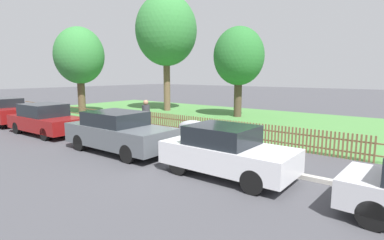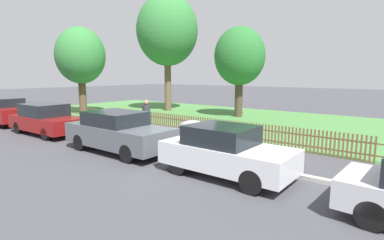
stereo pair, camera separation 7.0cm
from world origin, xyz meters
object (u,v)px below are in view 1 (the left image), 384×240
object	(u,v)px
tree_nearest_kerb	(79,56)
pedestrian_near_fence	(146,116)
tree_behind_motorcycle	(166,31)
parked_car_navy_estate	(119,132)
parked_car_black_saloon	(46,119)
parked_car_red_compact	(226,151)
covered_motorcycle	(197,130)
parked_car_silver_hatchback	(4,111)
tree_mid_park	(239,57)

from	to	relation	value
tree_nearest_kerb	pedestrian_near_fence	world-z (taller)	tree_nearest_kerb
tree_nearest_kerb	tree_behind_motorcycle	bearing A→B (deg)	56.46
parked_car_navy_estate	parked_car_black_saloon	bearing A→B (deg)	179.53
parked_car_red_compact	covered_motorcycle	bearing A→B (deg)	139.13
parked_car_black_saloon	parked_car_red_compact	bearing A→B (deg)	-0.74
parked_car_silver_hatchback	parked_car_black_saloon	xyz separation A→B (m)	(4.79, 0.03, -0.05)
parked_car_silver_hatchback	covered_motorcycle	bearing A→B (deg)	14.18
parked_car_black_saloon	tree_mid_park	size ratio (longest dim) A/B	0.72
tree_behind_motorcycle	parked_car_red_compact	bearing A→B (deg)	-41.46
tree_mid_park	pedestrian_near_fence	size ratio (longest dim) A/B	3.48
parked_car_navy_estate	parked_car_silver_hatchback	bearing A→B (deg)	179.51
pedestrian_near_fence	tree_mid_park	bearing A→B (deg)	169.03
parked_car_silver_hatchback	tree_nearest_kerb	distance (m)	6.44
parked_car_silver_hatchback	parked_car_red_compact	size ratio (longest dim) A/B	1.08
parked_car_navy_estate	tree_behind_motorcycle	distance (m)	14.12
tree_nearest_kerb	pedestrian_near_fence	distance (m)	10.84
covered_motorcycle	pedestrian_near_fence	bearing A→B (deg)	-166.98
parked_car_red_compact	pedestrian_near_fence	bearing A→B (deg)	158.30
tree_nearest_kerb	tree_behind_motorcycle	distance (m)	6.74
covered_motorcycle	tree_behind_motorcycle	world-z (taller)	tree_behind_motorcycle
tree_mid_park	parked_car_red_compact	bearing A→B (deg)	-62.20
parked_car_black_saloon	tree_behind_motorcycle	world-z (taller)	tree_behind_motorcycle
parked_car_silver_hatchback	parked_car_navy_estate	bearing A→B (deg)	1.34
parked_car_silver_hatchback	tree_behind_motorcycle	size ratio (longest dim) A/B	0.45
parked_car_silver_hatchback	tree_behind_motorcycle	xyz separation A→B (m)	(2.85, 10.78, 5.45)
parked_car_silver_hatchback	tree_mid_park	world-z (taller)	tree_mid_park
parked_car_red_compact	tree_behind_motorcycle	distance (m)	16.92
parked_car_silver_hatchback	covered_motorcycle	xyz separation A→B (m)	(11.86, 2.79, -0.16)
tree_behind_motorcycle	tree_nearest_kerb	bearing A→B (deg)	-123.54
tree_behind_motorcycle	parked_car_silver_hatchback	bearing A→B (deg)	-104.81
parked_car_silver_hatchback	parked_car_navy_estate	distance (m)	10.25
parked_car_red_compact	tree_behind_motorcycle	xyz separation A→B (m)	(-12.00, 10.60, 5.50)
tree_behind_motorcycle	parked_car_navy_estate	bearing A→B (deg)	-55.34
parked_car_black_saloon	tree_behind_motorcycle	distance (m)	12.23
parked_car_black_saloon	pedestrian_near_fence	world-z (taller)	pedestrian_near_fence
parked_car_black_saloon	tree_mid_park	distance (m)	12.32
parked_car_black_saloon	covered_motorcycle	xyz separation A→B (m)	(7.07, 2.76, -0.10)
pedestrian_near_fence	parked_car_silver_hatchback	bearing A→B (deg)	-86.94
parked_car_black_saloon	covered_motorcycle	bearing A→B (deg)	19.73
parked_car_black_saloon	covered_motorcycle	size ratio (longest dim) A/B	2.03
covered_motorcycle	tree_mid_park	xyz separation A→B (m)	(-2.76, 8.30, 3.42)
parked_car_red_compact	pedestrian_near_fence	xyz separation A→B (m)	(-5.62, 2.26, 0.26)
parked_car_silver_hatchback	tree_mid_park	xyz separation A→B (m)	(9.10, 11.09, 3.26)
parked_car_navy_estate	parked_car_red_compact	distance (m)	4.60
parked_car_black_saloon	tree_nearest_kerb	bearing A→B (deg)	133.91
covered_motorcycle	pedestrian_near_fence	world-z (taller)	pedestrian_near_fence
tree_nearest_kerb	tree_mid_park	xyz separation A→B (m)	(9.80, 5.66, -0.14)
tree_nearest_kerb	tree_mid_park	world-z (taller)	tree_nearest_kerb
tree_behind_motorcycle	tree_mid_park	xyz separation A→B (m)	(6.25, 0.31, -2.19)
parked_car_navy_estate	covered_motorcycle	world-z (taller)	parked_car_navy_estate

